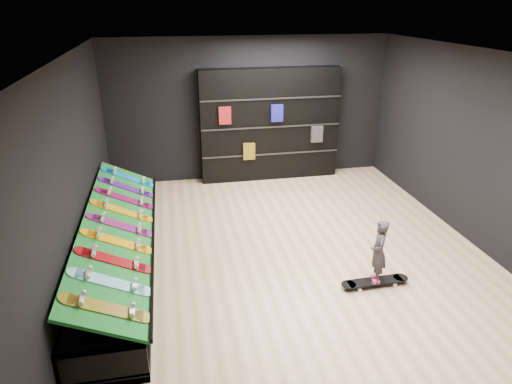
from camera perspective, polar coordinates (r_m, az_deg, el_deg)
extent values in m
cube|color=beige|center=(7.22, 4.24, -7.63)|extent=(6.00, 7.00, 0.01)
cube|color=white|center=(6.26, 5.07, 16.74)|extent=(6.00, 7.00, 0.01)
cube|color=black|center=(9.87, -0.88, 10.28)|extent=(6.00, 0.02, 3.00)
cube|color=black|center=(3.72, 19.59, -14.33)|extent=(6.00, 0.02, 3.00)
cube|color=black|center=(6.49, -21.86, 1.72)|extent=(0.02, 7.00, 3.00)
cube|color=black|center=(7.92, 26.10, 4.70)|extent=(0.02, 7.00, 3.00)
cube|color=#0F5F1E|center=(6.72, -16.69, -4.22)|extent=(0.92, 4.50, 0.46)
cube|color=black|center=(9.86, 1.74, 8.40)|extent=(2.97, 0.35, 2.38)
imported|color=black|center=(6.47, 14.90, -8.62)|extent=(0.20, 0.24, 0.55)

